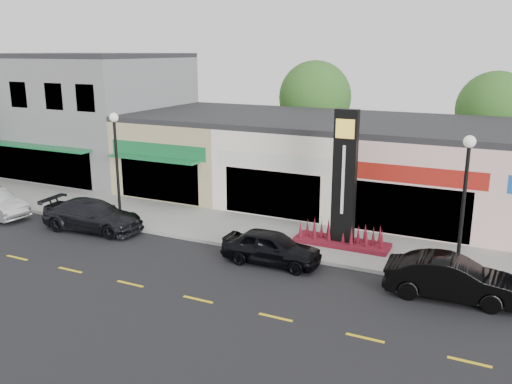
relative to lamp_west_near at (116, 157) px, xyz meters
The scene contains 15 objects.
ground 9.07m from the lamp_west_near, 17.35° to the right, with size 120.00×120.00×0.00m, color black.
sidewalk 8.89m from the lamp_west_near, 13.02° to the left, with size 52.00×4.30×0.15m, color gray.
curb 8.70m from the lamp_west_near, ahead, with size 52.00×0.20×0.15m, color gray.
building_grey_2story 13.45m from the lamp_west_near, 138.08° to the left, with size 12.00×10.95×8.30m.
shop_beige 9.04m from the lamp_west_near, 93.19° to the left, with size 7.00×10.85×4.80m.
shop_cream 11.13m from the lamp_west_near, 54.08° to the left, with size 7.00×10.01×4.80m.
shop_pink_w 16.25m from the lamp_west_near, 33.61° to the left, with size 7.00×10.01×4.80m.
tree_rear_west 17.55m from the lamp_west_near, 76.76° to the left, with size 5.20×5.20×7.83m.
tree_rear_mid 23.39m from the lamp_west_near, 46.74° to the left, with size 4.80×4.80×7.29m.
lamp_west_near is the anchor object (origin of this frame).
lamp_east_near 16.00m from the lamp_west_near, ahead, with size 0.44×0.44×5.47m.
pylon_sign 11.19m from the lamp_west_near, ahead, with size 4.20×1.30×6.00m.
car_dark_sedan 3.07m from the lamp_west_near, 117.02° to the right, with size 5.11×2.08×1.48m, color black.
car_black_sedan 9.45m from the lamp_west_near, ahead, with size 4.13×1.66×1.41m, color black.
car_black_conv 16.28m from the lamp_west_near, ahead, with size 4.59×1.60×1.51m, color black.
Camera 1 is at (9.53, -17.82, 8.55)m, focal length 38.00 mm.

